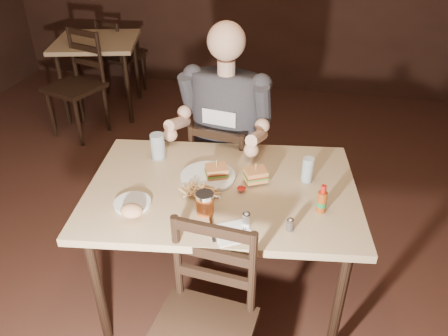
% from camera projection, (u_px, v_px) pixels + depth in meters
% --- Properties ---
extents(room_shell, '(7.00, 7.00, 7.00)m').
position_uv_depth(room_shell, '(154.00, 81.00, 1.70)').
color(room_shell, black).
rests_on(room_shell, ground).
extents(main_table, '(1.45, 1.06, 0.77)m').
position_uv_depth(main_table, '(222.00, 198.00, 2.23)').
color(main_table, tan).
rests_on(main_table, ground).
extents(bg_table, '(0.97, 0.97, 0.77)m').
position_uv_depth(bg_table, '(97.00, 48.00, 4.42)').
color(bg_table, tan).
rests_on(bg_table, ground).
extents(chair_far, '(0.46, 0.49, 0.86)m').
position_uv_depth(chair_far, '(227.00, 177.00, 2.88)').
color(chair_far, black).
rests_on(chair_far, ground).
extents(chair_near, '(0.46, 0.50, 0.90)m').
position_uv_depth(chair_near, '(200.00, 336.00, 1.82)').
color(chair_near, black).
rests_on(chair_near, ground).
extents(bg_chair_far, '(0.52, 0.54, 0.85)m').
position_uv_depth(bg_chair_far, '(122.00, 56.00, 5.01)').
color(bg_chair_far, black).
rests_on(bg_chair_far, ground).
extents(bg_chair_near, '(0.58, 0.61, 0.97)m').
position_uv_depth(bg_chair_near, '(74.00, 87.00, 4.07)').
color(bg_chair_near, black).
rests_on(bg_chair_near, ground).
extents(diner, '(0.64, 0.54, 0.99)m').
position_uv_depth(diner, '(224.00, 109.00, 2.56)').
color(diner, '#353338').
rests_on(diner, chair_far).
extents(dinner_plate, '(0.31, 0.31, 0.02)m').
position_uv_depth(dinner_plate, '(208.00, 177.00, 2.25)').
color(dinner_plate, white).
rests_on(dinner_plate, main_table).
extents(sandwich_left, '(0.14, 0.13, 0.10)m').
position_uv_depth(sandwich_left, '(217.00, 169.00, 2.21)').
color(sandwich_left, '#D5894B').
rests_on(sandwich_left, dinner_plate).
extents(sandwich_right, '(0.13, 0.13, 0.09)m').
position_uv_depth(sandwich_right, '(256.00, 172.00, 2.19)').
color(sandwich_right, '#D5894B').
rests_on(sandwich_right, dinner_plate).
extents(fries_pile, '(0.24, 0.18, 0.04)m').
position_uv_depth(fries_pile, '(199.00, 190.00, 2.11)').
color(fries_pile, tan).
rests_on(fries_pile, dinner_plate).
extents(ketchup_dollop, '(0.05, 0.05, 0.01)m').
position_uv_depth(ketchup_dollop, '(241.00, 188.00, 2.14)').
color(ketchup_dollop, maroon).
rests_on(ketchup_dollop, dinner_plate).
extents(glass_left, '(0.09, 0.09, 0.14)m').
position_uv_depth(glass_left, '(158.00, 146.00, 2.39)').
color(glass_left, silver).
rests_on(glass_left, main_table).
extents(glass_right, '(0.07, 0.07, 0.13)m').
position_uv_depth(glass_right, '(307.00, 170.00, 2.20)').
color(glass_right, silver).
rests_on(glass_right, main_table).
extents(hot_sauce, '(0.05, 0.05, 0.14)m').
position_uv_depth(hot_sauce, '(322.00, 199.00, 1.98)').
color(hot_sauce, '#89370F').
rests_on(hot_sauce, main_table).
extents(salt_shaker, '(0.04, 0.04, 0.07)m').
position_uv_depth(salt_shaker, '(246.00, 219.00, 1.92)').
color(salt_shaker, white).
rests_on(salt_shaker, main_table).
extents(pepper_shaker, '(0.04, 0.04, 0.06)m').
position_uv_depth(pepper_shaker, '(290.00, 225.00, 1.89)').
color(pepper_shaker, '#38332D').
rests_on(pepper_shaker, main_table).
extents(syrup_dispenser, '(0.09, 0.09, 0.11)m').
position_uv_depth(syrup_dispenser, '(205.00, 203.00, 1.98)').
color(syrup_dispenser, '#89370F').
rests_on(syrup_dispenser, main_table).
extents(napkin, '(0.21, 0.21, 0.00)m').
position_uv_depth(napkin, '(233.00, 232.00, 1.89)').
color(napkin, white).
rests_on(napkin, main_table).
extents(knife, '(0.08, 0.20, 0.00)m').
position_uv_depth(knife, '(212.00, 227.00, 1.92)').
color(knife, silver).
rests_on(knife, napkin).
extents(fork, '(0.03, 0.15, 0.00)m').
position_uv_depth(fork, '(244.00, 225.00, 1.93)').
color(fork, silver).
rests_on(fork, napkin).
extents(side_plate, '(0.19, 0.19, 0.01)m').
position_uv_depth(side_plate, '(132.00, 204.00, 2.06)').
color(side_plate, white).
rests_on(side_plate, main_table).
extents(bread_roll, '(0.11, 0.10, 0.06)m').
position_uv_depth(bread_roll, '(132.00, 211.00, 1.95)').
color(bread_roll, tan).
rests_on(bread_roll, side_plate).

